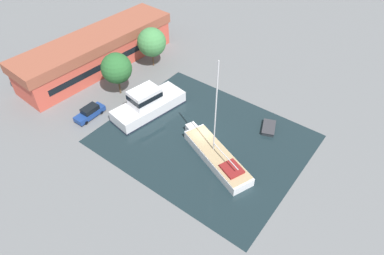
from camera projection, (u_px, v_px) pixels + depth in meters
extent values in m
plane|color=slate|center=(203.00, 139.00, 46.80)|extent=(440.00, 440.00, 0.00)
cube|color=#19282D|center=(203.00, 139.00, 46.80)|extent=(21.53, 26.33, 0.01)
cube|color=#C64C3D|center=(98.00, 56.00, 59.08)|extent=(28.33, 8.68, 4.19)
cube|color=brown|center=(95.00, 40.00, 57.10)|extent=(29.18, 8.94, 1.69)
cube|color=black|center=(112.00, 66.00, 57.77)|extent=(2.40, 0.19, 2.93)
cube|color=black|center=(112.00, 62.00, 57.21)|extent=(23.76, 1.31, 1.05)
cylinder|color=brown|center=(119.00, 86.00, 53.64)|extent=(0.27, 0.27, 2.83)
sphere|color=#28602D|center=(116.00, 68.00, 51.50)|extent=(4.70, 4.70, 4.70)
cylinder|color=brown|center=(153.00, 59.00, 59.71)|extent=(0.25, 0.25, 2.71)
sphere|color=#428447|center=(152.00, 42.00, 57.57)|extent=(4.87, 4.87, 4.87)
cube|color=navy|center=(90.00, 114.00, 49.78)|extent=(4.71, 1.80, 0.75)
cube|color=black|center=(90.00, 109.00, 49.41)|extent=(2.46, 1.55, 0.68)
cube|color=black|center=(83.00, 114.00, 48.70)|extent=(0.06, 1.37, 0.55)
cylinder|color=black|center=(86.00, 123.00, 48.82)|extent=(0.60, 0.21, 0.60)
cylinder|color=black|center=(79.00, 119.00, 49.48)|extent=(0.60, 0.21, 0.60)
cylinder|color=black|center=(101.00, 112.00, 50.54)|extent=(0.60, 0.21, 0.60)
cylinder|color=black|center=(94.00, 108.00, 51.21)|extent=(0.60, 0.21, 0.60)
cube|color=white|center=(217.00, 157.00, 43.46)|extent=(7.02, 11.68, 1.21)
cube|color=white|center=(192.00, 128.00, 47.45)|extent=(1.71, 1.62, 1.21)
cube|color=tan|center=(217.00, 154.00, 43.03)|extent=(6.73, 11.21, 0.08)
cylinder|color=silver|center=(216.00, 110.00, 39.18)|extent=(0.16, 0.16, 12.97)
cylinder|color=silver|center=(226.00, 156.00, 41.18)|extent=(2.00, 4.80, 0.12)
cube|color=maroon|center=(232.00, 169.00, 40.92)|extent=(2.89, 3.11, 0.30)
cube|color=silver|center=(149.00, 107.00, 50.54)|extent=(11.60, 5.80, 1.84)
cube|color=black|center=(149.00, 111.00, 51.06)|extent=(11.72, 5.90, 0.18)
cube|color=silver|center=(145.00, 97.00, 48.85)|extent=(4.63, 3.58, 2.35)
cube|color=black|center=(144.00, 95.00, 48.69)|extent=(4.73, 3.67, 0.75)
cube|color=#23282D|center=(269.00, 128.00, 48.06)|extent=(3.40, 2.64, 0.47)
cube|color=#333338|center=(269.00, 127.00, 47.87)|extent=(3.55, 2.77, 0.08)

